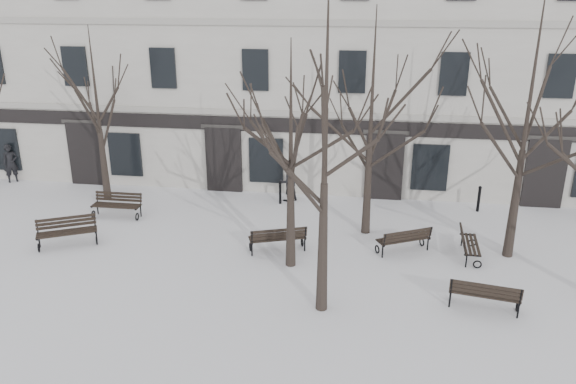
% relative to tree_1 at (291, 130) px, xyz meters
% --- Properties ---
extents(ground, '(100.00, 100.00, 0.00)m').
position_rel_tree_1_xyz_m(ground, '(-0.45, -1.19, -4.53)').
color(ground, silver).
rests_on(ground, ground).
extents(building, '(40.40, 10.20, 11.40)m').
position_rel_tree_1_xyz_m(building, '(-0.45, 11.77, 0.98)').
color(building, '#BCB8AE').
rests_on(building, ground).
extents(tree_1, '(5.08, 5.08, 7.26)m').
position_rel_tree_1_xyz_m(tree_1, '(0.00, 0.00, 0.00)').
color(tree_1, black).
rests_on(tree_1, ground).
extents(tree_2, '(6.27, 6.27, 8.95)m').
position_rel_tree_1_xyz_m(tree_2, '(1.25, -2.53, 1.06)').
color(tree_2, black).
rests_on(tree_2, ground).
extents(tree_4, '(5.08, 5.08, 7.25)m').
position_rel_tree_1_xyz_m(tree_4, '(-8.78, 5.08, -0.00)').
color(tree_4, black).
rests_on(tree_4, ground).
extents(tree_5, '(5.66, 5.66, 8.09)m').
position_rel_tree_1_xyz_m(tree_5, '(2.39, 3.04, 0.52)').
color(tree_5, black).
rests_on(tree_5, ground).
extents(tree_6, '(6.20, 6.20, 8.85)m').
position_rel_tree_1_xyz_m(tree_6, '(7.21, 1.77, 1.00)').
color(tree_6, black).
rests_on(tree_6, ground).
extents(bench_0, '(2.09, 1.55, 1.01)m').
position_rel_tree_1_xyz_m(bench_0, '(-8.01, 0.35, -3.98)').
color(bench_0, black).
rests_on(bench_0, ground).
extents(bench_1, '(2.04, 1.32, 0.98)m').
position_rel_tree_1_xyz_m(bench_1, '(-0.57, 0.90, -4.00)').
color(bench_1, black).
rests_on(bench_1, ground).
extents(bench_2, '(2.00, 1.02, 0.97)m').
position_rel_tree_1_xyz_m(bench_2, '(5.77, -1.95, -4.01)').
color(bench_2, black).
rests_on(bench_2, ground).
extents(bench_3, '(1.93, 0.70, 0.97)m').
position_rel_tree_1_xyz_m(bench_3, '(-7.41, 3.13, -4.01)').
color(bench_3, black).
rests_on(bench_3, ground).
extents(bench_4, '(1.93, 1.45, 0.94)m').
position_rel_tree_1_xyz_m(bench_4, '(3.72, 1.49, -4.02)').
color(bench_4, black).
rests_on(bench_4, ground).
extents(bench_5, '(0.74, 1.80, 0.89)m').
position_rel_tree_1_xyz_m(bench_5, '(5.84, 1.50, -4.05)').
color(bench_5, black).
rests_on(bench_5, ground).
extents(bollard_a, '(0.13, 0.13, 0.99)m').
position_rel_tree_1_xyz_m(bollard_a, '(-1.23, 5.50, -4.00)').
color(bollard_a, black).
rests_on(bollard_a, ground).
extents(bollard_b, '(0.14, 0.14, 1.09)m').
position_rel_tree_1_xyz_m(bollard_b, '(6.89, 5.82, -3.95)').
color(bollard_b, black).
rests_on(bollard_b, ground).
extents(pedestrian_a, '(0.79, 0.76, 1.82)m').
position_rel_tree_1_xyz_m(pedestrian_a, '(-14.15, 6.51, -4.53)').
color(pedestrian_a, black).
rests_on(pedestrian_a, ground).
extents(pedestrian_b, '(1.03, 0.99, 1.68)m').
position_rel_tree_1_xyz_m(pedestrian_b, '(-0.96, 5.93, -4.53)').
color(pedestrian_b, black).
rests_on(pedestrian_b, ground).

